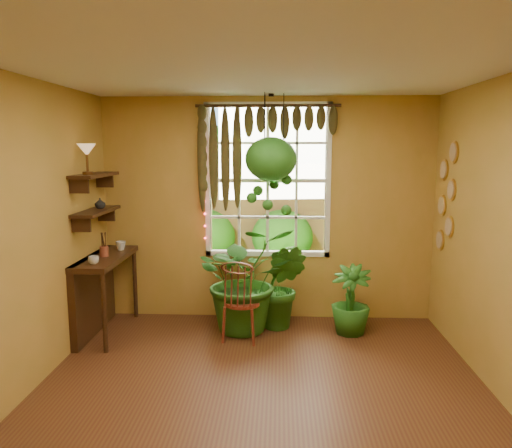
{
  "coord_description": "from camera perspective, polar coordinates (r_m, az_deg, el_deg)",
  "views": [
    {
      "loc": [
        0.14,
        -3.77,
        2.11
      ],
      "look_at": [
        -0.09,
        1.15,
        1.34
      ],
      "focal_mm": 35.0,
      "sensor_mm": 36.0,
      "label": 1
    }
  ],
  "objects": [
    {
      "name": "cup_b",
      "position": [
        6.09,
        -15.19,
        -2.41
      ],
      "size": [
        0.14,
        0.14,
        0.11
      ],
      "primitive_type": "imported",
      "rotation": [
        0.0,
        0.0,
        0.26
      ],
      "color": "beige",
      "rests_on": "counter_ledge"
    },
    {
      "name": "windsor_chair",
      "position": [
        5.55,
        -1.66,
        -10.16
      ],
      "size": [
        0.46,
        0.48,
        1.04
      ],
      "rotation": [
        0.0,
        0.0,
        -0.21
      ],
      "color": "maroon",
      "rests_on": "floor"
    },
    {
      "name": "floor",
      "position": [
        4.32,
        0.48,
        -20.36
      ],
      "size": [
        4.5,
        4.5,
        0.0
      ],
      "primitive_type": "plane",
      "color": "#553118",
      "rests_on": "ground"
    },
    {
      "name": "potted_plant_left",
      "position": [
        5.74,
        -1.2,
        -6.19
      ],
      "size": [
        1.36,
        1.27,
        1.24
      ],
      "primitive_type": "imported",
      "rotation": [
        0.0,
        0.0,
        0.32
      ],
      "color": "#215316",
      "rests_on": "floor"
    },
    {
      "name": "tiffany_lamp",
      "position": [
        5.52,
        -18.78,
        7.82
      ],
      "size": [
        0.19,
        0.19,
        0.32
      ],
      "color": "brown",
      "rests_on": "shelf_upper"
    },
    {
      "name": "ceiling",
      "position": [
        3.82,
        0.54,
        17.74
      ],
      "size": [
        4.5,
        4.5,
        0.0
      ],
      "primitive_type": "plane",
      "rotation": [
        3.14,
        0.0,
        0.0
      ],
      "color": "silver",
      "rests_on": "wall_back"
    },
    {
      "name": "potted_plant_mid",
      "position": [
        5.83,
        2.96,
        -7.14
      ],
      "size": [
        0.64,
        0.57,
        1.01
      ],
      "primitive_type": "imported",
      "rotation": [
        0.0,
        0.0,
        -0.24
      ],
      "color": "#215316",
      "rests_on": "floor"
    },
    {
      "name": "brush_jar",
      "position": [
        5.78,
        -17.01,
        -2.25
      ],
      "size": [
        0.09,
        0.09,
        0.34
      ],
      "color": "#98432C",
      "rests_on": "counter_ledge"
    },
    {
      "name": "window",
      "position": [
        6.07,
        1.34,
        4.98
      ],
      "size": [
        1.52,
        0.1,
        1.86
      ],
      "color": "white",
      "rests_on": "wall_back"
    },
    {
      "name": "backyard",
      "position": [
        10.68,
        3.21,
        4.41
      ],
      "size": [
        14.0,
        10.0,
        12.0
      ],
      "color": "#2C5518",
      "rests_on": "ground"
    },
    {
      "name": "wall_left",
      "position": [
        4.4,
        -26.5,
        -2.03
      ],
      "size": [
        0.0,
        4.5,
        4.5
      ],
      "primitive_type": "plane",
      "rotation": [
        1.57,
        0.0,
        1.57
      ],
      "color": "#BC8D40",
      "rests_on": "floor"
    },
    {
      "name": "string_lights",
      "position": [
        6.04,
        -5.94,
        5.4
      ],
      "size": [
        0.03,
        0.03,
        1.54
      ],
      "primitive_type": null,
      "color": "#FF2633",
      "rests_on": "window"
    },
    {
      "name": "shelf_lower",
      "position": [
        5.78,
        -17.77,
        1.38
      ],
      "size": [
        0.25,
        0.9,
        0.04
      ],
      "primitive_type": "cube",
      "color": "#3C2210",
      "rests_on": "wall_left"
    },
    {
      "name": "wall_back",
      "position": [
        6.07,
        1.32,
        1.67
      ],
      "size": [
        4.0,
        0.0,
        4.0
      ],
      "primitive_type": "plane",
      "rotation": [
        1.57,
        0.0,
        0.0
      ],
      "color": "#BC8D40",
      "rests_on": "floor"
    },
    {
      "name": "valance_vine",
      "position": [
        5.94,
        0.5,
        10.47
      ],
      "size": [
        1.7,
        0.12,
        1.1
      ],
      "color": "#3C2210",
      "rests_on": "window"
    },
    {
      "name": "shelf_upper",
      "position": [
        5.75,
        -17.95,
        5.34
      ],
      "size": [
        0.25,
        0.9,
        0.04
      ],
      "primitive_type": "cube",
      "color": "#3C2210",
      "rests_on": "wall_left"
    },
    {
      "name": "shelf_vase",
      "position": [
        5.87,
        -17.39,
        2.28
      ],
      "size": [
        0.15,
        0.15,
        0.12
      ],
      "primitive_type": "imported",
      "rotation": [
        0.0,
        0.0,
        0.43
      ],
      "color": "#B2AD99",
      "rests_on": "shelf_lower"
    },
    {
      "name": "hanging_basket",
      "position": [
        5.75,
        1.71,
        6.71
      ],
      "size": [
        0.59,
        0.59,
        1.39
      ],
      "color": "black",
      "rests_on": "ceiling"
    },
    {
      "name": "counter_ledge",
      "position": [
        5.96,
        -17.69,
        -6.73
      ],
      "size": [
        0.4,
        1.2,
        0.9
      ],
      "color": "#3C2210",
      "rests_on": "floor"
    },
    {
      "name": "cup_a",
      "position": [
        5.45,
        -18.07,
        -3.95
      ],
      "size": [
        0.12,
        0.12,
        0.09
      ],
      "primitive_type": "imported",
      "rotation": [
        0.0,
        0.0,
        0.11
      ],
      "color": "silver",
      "rests_on": "counter_ledge"
    },
    {
      "name": "potted_plant_right",
      "position": [
        5.8,
        10.75,
        -8.52
      ],
      "size": [
        0.53,
        0.53,
        0.79
      ],
      "primitive_type": "imported",
      "rotation": [
        0.0,
        0.0,
        -0.25
      ],
      "color": "#215316",
      "rests_on": "floor"
    },
    {
      "name": "wall_plates",
      "position": [
        5.88,
        20.9,
        2.81
      ],
      "size": [
        0.04,
        0.32,
        1.1
      ],
      "primitive_type": null,
      "color": "#EEE3C3",
      "rests_on": "wall_right"
    }
  ]
}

